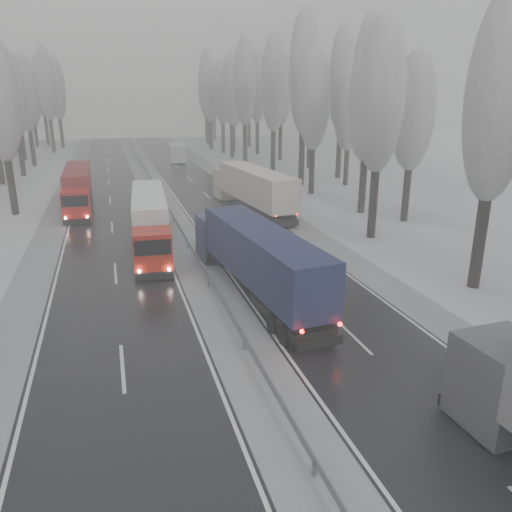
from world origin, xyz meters
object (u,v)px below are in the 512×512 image
box_truck_distant (178,152)px  truck_cream_box (251,186)px  truck_blue_box (254,254)px  truck_red_red (78,185)px  truck_red_white (150,217)px

box_truck_distant → truck_cream_box: bearing=-80.8°
box_truck_distant → truck_blue_box: bearing=-86.8°
box_truck_distant → truck_red_red: 36.22m
truck_blue_box → truck_red_red: bearing=105.6°
truck_red_white → truck_red_red: truck_red_white is taller
truck_red_red → truck_cream_box: bearing=-23.8°
truck_cream_box → truck_red_white: bearing=-145.8°
truck_cream_box → truck_blue_box: bearing=-111.6°
truck_red_white → truck_red_red: bearing=113.6°
truck_blue_box → truck_red_white: (-4.80, 11.31, -0.12)m
truck_red_white → truck_blue_box: bearing=-63.4°
truck_blue_box → truck_red_red: 28.95m
box_truck_distant → truck_red_white: truck_red_white is taller
truck_red_red → box_truck_distant: bearing=65.7°
box_truck_distant → truck_red_red: truck_red_red is taller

